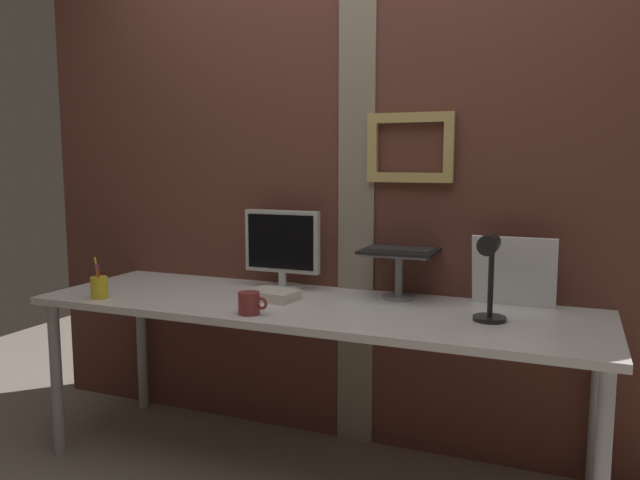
{
  "coord_description": "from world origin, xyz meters",
  "views": [
    {
      "loc": [
        0.9,
        -2.23,
        1.3
      ],
      "look_at": [
        -0.07,
        0.13,
        0.97
      ],
      "focal_mm": 34.68,
      "sensor_mm": 36.0,
      "label": 1
    }
  ],
  "objects_px": {
    "monitor": "(282,246)",
    "coffee_mug": "(250,303)",
    "whiteboard_panel": "(514,272)",
    "laptop": "(403,238)",
    "desk_lamp": "(489,268)",
    "pen_cup": "(99,287)"
  },
  "relations": [
    {
      "from": "pen_cup",
      "to": "whiteboard_panel",
      "type": "bearing_deg",
      "value": 17.39
    },
    {
      "from": "desk_lamp",
      "to": "whiteboard_panel",
      "type": "bearing_deg",
      "value": 79.86
    },
    {
      "from": "laptop",
      "to": "monitor",
      "type": "bearing_deg",
      "value": -173.01
    },
    {
      "from": "monitor",
      "to": "pen_cup",
      "type": "height_order",
      "value": "monitor"
    },
    {
      "from": "whiteboard_panel",
      "to": "pen_cup",
      "type": "relative_size",
      "value": 1.84
    },
    {
      "from": "laptop",
      "to": "coffee_mug",
      "type": "xyz_separation_m",
      "value": [
        -0.45,
        -0.55,
        -0.21
      ]
    },
    {
      "from": "desk_lamp",
      "to": "pen_cup",
      "type": "relative_size",
      "value": 1.86
    },
    {
      "from": "laptop",
      "to": "coffee_mug",
      "type": "distance_m",
      "value": 0.74
    },
    {
      "from": "coffee_mug",
      "to": "monitor",
      "type": "bearing_deg",
      "value": 101.18
    },
    {
      "from": "desk_lamp",
      "to": "monitor",
      "type": "bearing_deg",
      "value": 163.38
    },
    {
      "from": "monitor",
      "to": "pen_cup",
      "type": "relative_size",
      "value": 2.04
    },
    {
      "from": "laptop",
      "to": "coffee_mug",
      "type": "height_order",
      "value": "laptop"
    },
    {
      "from": "coffee_mug",
      "to": "desk_lamp",
      "type": "bearing_deg",
      "value": 12.89
    },
    {
      "from": "coffee_mug",
      "to": "pen_cup",
      "type": "bearing_deg",
      "value": -179.99
    },
    {
      "from": "monitor",
      "to": "whiteboard_panel",
      "type": "relative_size",
      "value": 1.11
    },
    {
      "from": "laptop",
      "to": "desk_lamp",
      "type": "relative_size",
      "value": 0.94
    },
    {
      "from": "laptop",
      "to": "whiteboard_panel",
      "type": "height_order",
      "value": "laptop"
    },
    {
      "from": "monitor",
      "to": "whiteboard_panel",
      "type": "height_order",
      "value": "monitor"
    },
    {
      "from": "laptop",
      "to": "pen_cup",
      "type": "xyz_separation_m",
      "value": [
        -1.17,
        -0.55,
        -0.2
      ]
    },
    {
      "from": "monitor",
      "to": "whiteboard_panel",
      "type": "distance_m",
      "value": 1.01
    },
    {
      "from": "monitor",
      "to": "laptop",
      "type": "height_order",
      "value": "laptop"
    },
    {
      "from": "monitor",
      "to": "coffee_mug",
      "type": "xyz_separation_m",
      "value": [
        0.09,
        -0.48,
        -0.15
      ]
    }
  ]
}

